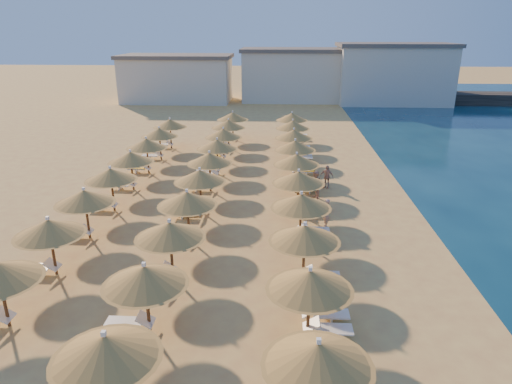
# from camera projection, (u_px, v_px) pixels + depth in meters

# --- Properties ---
(ground) EXTENTS (220.00, 220.00, 0.00)m
(ground) POSITION_uv_depth(u_px,v_px,m) (242.00, 244.00, 22.66)
(ground) COLOR #D8B35E
(ground) RESTS_ON ground
(jetty) EXTENTS (30.12, 5.04, 1.50)m
(jetty) POSITION_uv_depth(u_px,v_px,m) (451.00, 98.00, 63.92)
(jetty) COLOR black
(jetty) RESTS_ON ground
(hotel_blocks) EXTENTS (45.95, 10.57, 8.10)m
(hotel_blocks) POSITION_uv_depth(u_px,v_px,m) (295.00, 75.00, 64.65)
(hotel_blocks) COLOR beige
(hotel_blocks) RESTS_ON ground
(parasol_row_east) EXTENTS (2.99, 39.67, 2.72)m
(parasol_row_east) POSITION_uv_depth(u_px,v_px,m) (299.00, 178.00, 25.49)
(parasol_row_east) COLOR brown
(parasol_row_east) RESTS_ON ground
(parasol_row_west) EXTENTS (2.99, 39.67, 2.72)m
(parasol_row_west) POSITION_uv_depth(u_px,v_px,m) (200.00, 177.00, 25.78)
(parasol_row_west) COLOR brown
(parasol_row_west) RESTS_ON ground
(parasol_row_inland) EXTENTS (2.99, 28.67, 2.72)m
(parasol_row_inland) POSITION_uv_depth(u_px,v_px,m) (121.00, 166.00, 27.76)
(parasol_row_inland) COLOR brown
(parasol_row_inland) RESTS_ON ground
(loungers) EXTENTS (13.82, 38.21, 0.66)m
(loungers) POSITION_uv_depth(u_px,v_px,m) (222.00, 205.00, 26.59)
(loungers) COLOR white
(loungers) RESTS_ON ground
(beachgoer_a) EXTENTS (0.44, 0.62, 1.61)m
(beachgoer_a) POSITION_uv_depth(u_px,v_px,m) (326.00, 213.00, 24.25)
(beachgoer_a) COLOR tan
(beachgoer_a) RESTS_ON ground
(beachgoer_b) EXTENTS (0.80, 0.97, 1.83)m
(beachgoer_b) POSITION_uv_depth(u_px,v_px,m) (315.00, 185.00, 28.23)
(beachgoer_b) COLOR tan
(beachgoer_b) RESTS_ON ground
(beachgoer_c) EXTENTS (0.99, 0.70, 1.56)m
(beachgoer_c) POSITION_uv_depth(u_px,v_px,m) (327.00, 176.00, 30.34)
(beachgoer_c) COLOR tan
(beachgoer_c) RESTS_ON ground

